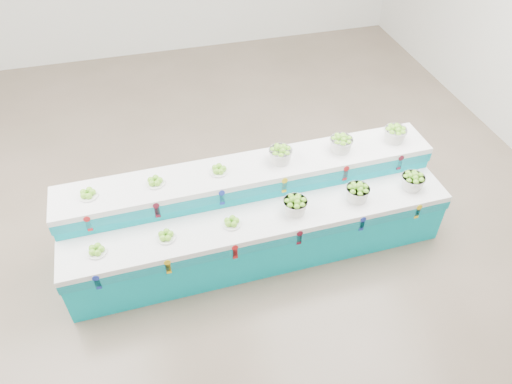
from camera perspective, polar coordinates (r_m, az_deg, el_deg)
ground at (r=6.31m, az=-7.25°, el=-3.90°), size 10.00×10.00×0.00m
display_stand at (r=5.68m, az=-0.00°, el=-2.67°), size 4.46×1.23×1.02m
plate_lower_left at (r=5.24m, az=-18.35°, el=-6.50°), size 0.21×0.21×0.09m
plate_lower_mid at (r=5.20m, az=-10.61°, el=-5.06°), size 0.21×0.21×0.09m
plate_lower_right at (r=5.25m, az=-2.89°, el=-3.52°), size 0.21×0.21×0.09m
basket_lower_left at (r=5.36m, az=4.65°, el=-1.53°), size 0.28×0.28×0.21m
basket_lower_mid at (r=5.62m, az=11.90°, el=-0.01°), size 0.28×0.28×0.21m
basket_lower_right at (r=5.94m, az=18.03°, el=1.28°), size 0.28×0.28×0.21m
plate_upper_left at (r=5.43m, az=-19.28°, el=-0.15°), size 0.21×0.21×0.09m
plate_upper_mid at (r=5.39m, az=-11.85°, el=1.28°), size 0.21×0.21×0.09m
plate_upper_right at (r=5.44m, az=-4.41°, el=2.70°), size 0.21×0.21×0.09m
basket_upper_left at (r=5.55m, az=2.91°, el=4.49°), size 0.28×0.28×0.21m
basket_upper_mid at (r=5.80m, az=10.04°, el=5.71°), size 0.28×0.28×0.21m
basket_upper_right at (r=6.11m, az=16.12°, el=6.68°), size 0.28×0.28×0.21m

